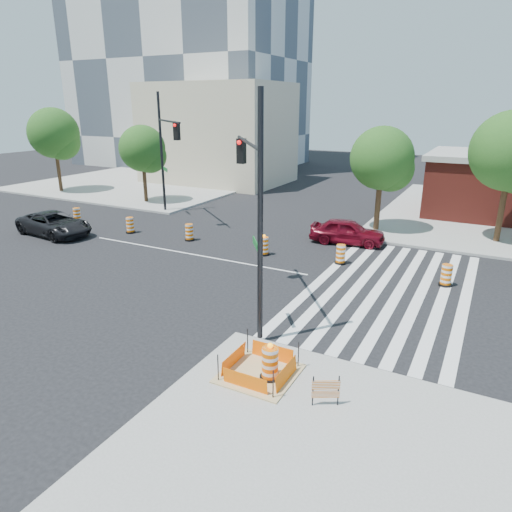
# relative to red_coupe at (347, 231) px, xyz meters

# --- Properties ---
(ground) EXTENTS (120.00, 120.00, 0.00)m
(ground) POSITION_rel_red_coupe_xyz_m (-7.09, -6.07, -0.75)
(ground) COLOR black
(ground) RESTS_ON ground
(sidewalk_nw) EXTENTS (22.00, 22.00, 0.15)m
(sidewalk_nw) POSITION_rel_red_coupe_xyz_m (-25.09, 11.93, -0.67)
(sidewalk_nw) COLOR gray
(sidewalk_nw) RESTS_ON ground
(crosswalk_east) EXTENTS (6.75, 13.50, 0.01)m
(crosswalk_east) POSITION_rel_red_coupe_xyz_m (3.86, -6.07, -0.74)
(crosswalk_east) COLOR silver
(crosswalk_east) RESTS_ON ground
(lane_centerline) EXTENTS (14.00, 0.12, 0.01)m
(lane_centerline) POSITION_rel_red_coupe_xyz_m (-7.09, -6.07, -0.74)
(lane_centerline) COLOR silver
(lane_centerline) RESTS_ON ground
(excavation_pit) EXTENTS (2.20, 2.20, 0.90)m
(excavation_pit) POSITION_rel_red_coupe_xyz_m (1.91, -15.07, -0.53)
(excavation_pit) COLOR tan
(excavation_pit) RESTS_ON ground
(beige_midrise) EXTENTS (14.00, 10.00, 10.00)m
(beige_midrise) POSITION_rel_red_coupe_xyz_m (-19.09, 15.93, 4.25)
(beige_midrise) COLOR #C3B795
(beige_midrise) RESTS_ON ground
(red_coupe) EXTENTS (4.58, 2.29, 1.50)m
(red_coupe) POSITION_rel_red_coupe_xyz_m (0.00, 0.00, 0.00)
(red_coupe) COLOR #5A0714
(red_coupe) RESTS_ON ground
(dark_suv) EXTENTS (5.53, 2.95, 1.48)m
(dark_suv) POSITION_rel_red_coupe_xyz_m (-17.05, -6.91, -0.01)
(dark_suv) COLOR black
(dark_suv) RESTS_ON ground
(signal_pole_se) EXTENTS (3.83, 5.18, 8.33)m
(signal_pole_se) POSITION_rel_red_coupe_xyz_m (-0.18, -11.57, 4.36)
(signal_pole_se) COLOR black
(signal_pole_se) RESTS_ON ground
(signal_pole_nw) EXTENTS (5.12, 4.33, 8.67)m
(signal_pole_nw) POSITION_rel_red_coupe_xyz_m (-13.68, 0.52, 4.56)
(signal_pole_nw) COLOR black
(signal_pole_nw) RESTS_ON ground
(pit_drum) EXTENTS (0.62, 0.62, 1.21)m
(pit_drum) POSITION_rel_red_coupe_xyz_m (2.31, -15.14, -0.10)
(pit_drum) COLOR black
(pit_drum) RESTS_ON ground
(barricade) EXTENTS (0.69, 0.41, 0.91)m
(barricade) POSITION_rel_red_coupe_xyz_m (4.19, -15.55, -0.10)
(barricade) COLOR #E26104
(barricade) RESTS_ON ground
(tree_north_a) EXTENTS (4.53, 4.53, 7.70)m
(tree_north_a) POSITION_rel_red_coupe_xyz_m (-28.87, 3.57, 4.42)
(tree_north_a) COLOR #382314
(tree_north_a) RESTS_ON ground
(tree_north_b) EXTENTS (3.76, 3.76, 6.39)m
(tree_north_b) POSITION_rel_red_coupe_xyz_m (-18.51, 3.57, 3.54)
(tree_north_b) COLOR #382314
(tree_north_b) RESTS_ON ground
(tree_north_c) EXTENTS (3.98, 3.95, 6.72)m
(tree_north_c) POSITION_rel_red_coupe_xyz_m (0.91, 3.62, 3.76)
(tree_north_c) COLOR #382314
(tree_north_c) RESTS_ON ground
(tree_north_d) EXTENTS (4.54, 4.54, 7.72)m
(tree_north_d) POSITION_rel_red_coupe_xyz_m (7.99, 4.28, 4.43)
(tree_north_d) COLOR #382314
(tree_north_d) RESTS_ON ground
(median_drum_0) EXTENTS (0.60, 0.60, 1.02)m
(median_drum_0) POSITION_rel_red_coupe_xyz_m (-18.41, -3.91, -0.27)
(median_drum_0) COLOR black
(median_drum_0) RESTS_ON ground
(median_drum_1) EXTENTS (0.60, 0.60, 1.02)m
(median_drum_1) POSITION_rel_red_coupe_xyz_m (-13.15, -4.27, -0.27)
(median_drum_1) COLOR black
(median_drum_1) RESTS_ON ground
(median_drum_2) EXTENTS (0.60, 0.60, 1.02)m
(median_drum_2) POSITION_rel_red_coupe_xyz_m (-8.73, -3.89, -0.27)
(median_drum_2) COLOR black
(median_drum_2) RESTS_ON ground
(median_drum_3) EXTENTS (0.60, 0.60, 1.18)m
(median_drum_3) POSITION_rel_red_coupe_xyz_m (-3.40, -4.28, -0.26)
(median_drum_3) COLOR black
(median_drum_3) RESTS_ON ground
(median_drum_4) EXTENTS (0.60, 0.60, 1.02)m
(median_drum_4) POSITION_rel_red_coupe_xyz_m (0.80, -3.71, -0.27)
(median_drum_4) COLOR black
(median_drum_4) RESTS_ON ground
(median_drum_5) EXTENTS (0.60, 0.60, 1.02)m
(median_drum_5) POSITION_rel_red_coupe_xyz_m (6.04, -4.41, -0.27)
(median_drum_5) COLOR black
(median_drum_5) RESTS_ON ground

